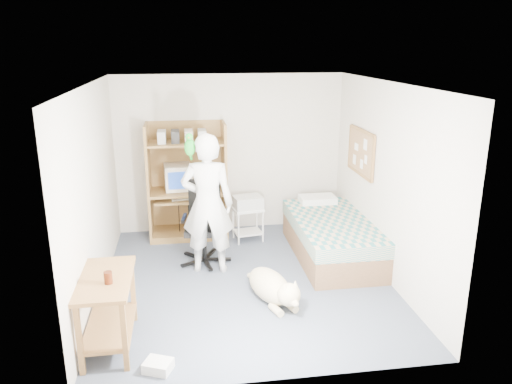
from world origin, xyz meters
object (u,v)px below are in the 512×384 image
computer_hutch (187,186)px  office_chair (204,234)px  side_desk (107,301)px  bed (331,237)px  printer_cart (248,219)px  person (208,204)px  dog (272,287)px

computer_hutch → office_chair: bearing=-78.8°
side_desk → office_chair: office_chair is taller
bed → office_chair: size_ratio=1.79×
printer_cart → office_chair: bearing=-146.2°
office_chair → computer_hutch: bearing=109.0°
computer_hutch → office_chair: (0.20, -1.02, -0.42)m
person → dog: size_ratio=1.67×
computer_hutch → side_desk: bearing=-106.1°
side_desk → dog: side_desk is taller
side_desk → person: (1.09, 1.61, 0.44)m
bed → office_chair: (-1.80, 0.11, 0.11)m
side_desk → office_chair: size_ratio=0.89×
computer_hutch → printer_cart: bearing=-21.3°
bed → person: person is taller
bed → dog: size_ratio=1.81×
office_chair → person: person is taller
person → dog: person is taller
person → printer_cart: bearing=-116.2°
computer_hutch → bed: computer_hutch is taller
computer_hutch → bed: size_ratio=0.89×
dog → bed: bearing=28.6°
computer_hutch → dog: (0.93, -2.31, -0.63)m
bed → side_desk: 3.39m
office_chair → side_desk: bearing=-110.8°
computer_hutch → printer_cart: size_ratio=3.40×
dog → side_desk: bearing=-179.9°
computer_hutch → side_desk: computer_hutch is taller
bed → dog: bearing=-132.0°
side_desk → computer_hutch: bearing=73.9°
person → printer_cart: size_ratio=3.54×
printer_cart → bed: bearing=-44.6°
side_desk → printer_cart: side_desk is taller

